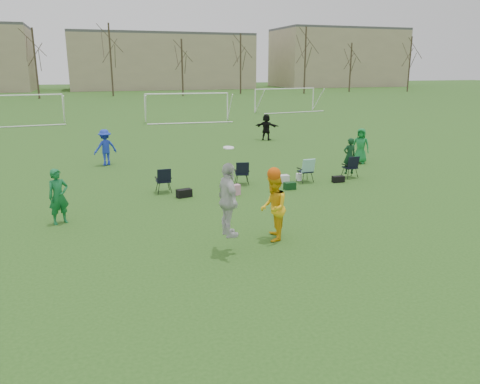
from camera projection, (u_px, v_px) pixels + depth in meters
name	position (u px, v px, depth m)	size (l,w,h in m)	color
ground	(304.00, 272.00, 11.03)	(260.00, 260.00, 0.00)	#28531A
fielder_green_near	(58.00, 196.00, 14.27)	(0.63, 0.41, 1.72)	#126732
fielder_blue	(105.00, 147.00, 22.83)	(1.14, 0.65, 1.76)	#1A32C3
fielder_green_far	(361.00, 146.00, 23.27)	(0.86, 0.56, 1.76)	#157A35
fielder_black	(266.00, 127.00, 30.67)	(1.58, 0.50, 1.71)	black
center_contest	(254.00, 204.00, 12.42)	(2.21, 1.63, 2.80)	silver
sideline_setup	(283.00, 171.00, 19.39)	(8.75, 2.03, 1.73)	#0F371B
goal_left	(16.00, 101.00, 38.71)	(7.39, 0.76, 2.46)	white
goal_mid	(187.00, 99.00, 41.10)	(7.40, 0.63, 2.46)	white
goal_right	(285.00, 93.00, 50.22)	(7.35, 1.14, 2.46)	white
tree_line	(113.00, 64.00, 73.86)	(110.28, 3.28, 11.40)	#382B21
building_row	(137.00, 60.00, 99.58)	(126.00, 16.00, 13.00)	tan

